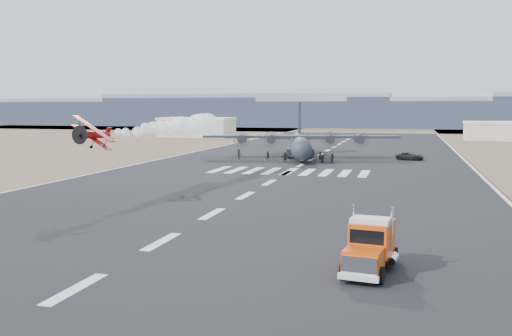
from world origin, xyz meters
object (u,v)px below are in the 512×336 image
at_px(crew_b, 332,158).
at_px(crew_d, 307,155).
at_px(semi_truck, 370,245).
at_px(transport_aircraft, 300,143).
at_px(hangar_left, 197,127).
at_px(crew_g, 320,156).
at_px(crew_h, 268,155).
at_px(crew_a, 298,157).
at_px(hangar_right, 499,131).
at_px(crew_e, 323,159).
at_px(aerobatic_biplane, 93,134).
at_px(crew_f, 285,157).
at_px(support_vehicle, 410,156).

bearing_deg(crew_b, crew_d, -25.07).
height_order(semi_truck, transport_aircraft, transport_aircraft).
bearing_deg(hangar_left, crew_d, -55.27).
height_order(transport_aircraft, crew_b, transport_aircraft).
bearing_deg(crew_g, semi_truck, -83.80).
height_order(crew_d, crew_h, crew_d).
distance_m(crew_a, crew_g, 4.95).
distance_m(hangar_right, crew_e, 94.44).
distance_m(aerobatic_biplane, crew_g, 59.16).
bearing_deg(crew_f, hangar_left, 104.25).
height_order(semi_truck, crew_b, semi_truck).
xyz_separation_m(transport_aircraft, crew_h, (-5.51, -5.98, -2.14)).
bearing_deg(crew_d, aerobatic_biplane, -138.21).
relative_size(crew_d, crew_h, 1.11).
xyz_separation_m(semi_truck, crew_a, (-18.15, 71.07, -0.92)).
height_order(semi_truck, crew_e, semi_truck).
bearing_deg(support_vehicle, crew_b, 139.75).
bearing_deg(crew_e, semi_truck, -88.77).
height_order(crew_f, crew_g, crew_f).
bearing_deg(crew_f, crew_g, 23.19).
bearing_deg(crew_a, aerobatic_biplane, -163.85).
bearing_deg(support_vehicle, crew_a, 127.65).
xyz_separation_m(crew_b, crew_g, (-2.86, 4.19, -0.02)).
relative_size(hangar_left, crew_a, 15.26).
relative_size(transport_aircraft, crew_e, 25.42).
relative_size(hangar_left, hangar_right, 1.20).
relative_size(crew_a, crew_b, 0.92).
xyz_separation_m(hangar_right, crew_d, (-46.68, -79.01, -2.10)).
distance_m(support_vehicle, crew_g, 17.90).
distance_m(support_vehicle, crew_e, 18.79).
relative_size(crew_e, crew_f, 0.82).
xyz_separation_m(transport_aircraft, crew_d, (2.31, -4.94, -2.05)).
relative_size(crew_b, crew_e, 1.13).
bearing_deg(transport_aircraft, crew_b, -62.85).
bearing_deg(aerobatic_biplane, crew_g, 78.21).
bearing_deg(crew_d, hangar_right, 24.20).
distance_m(semi_truck, aerobatic_biplane, 35.43).
bearing_deg(support_vehicle, transport_aircraft, 104.97).
height_order(crew_a, crew_f, crew_f).
height_order(crew_e, crew_h, crew_h).
relative_size(semi_truck, crew_b, 4.52).
bearing_deg(crew_h, crew_a, 143.62).
xyz_separation_m(crew_d, crew_h, (-7.82, -1.04, -0.09)).
distance_m(support_vehicle, crew_a, 22.61).
height_order(hangar_left, aerobatic_biplane, aerobatic_biplane).
distance_m(crew_f, crew_g, 7.80).
xyz_separation_m(hangar_right, crew_g, (-43.97, -79.71, -2.16)).
bearing_deg(support_vehicle, crew_g, 123.28).
distance_m(transport_aircraft, support_vehicle, 22.15).
distance_m(hangar_left, crew_f, 93.13).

